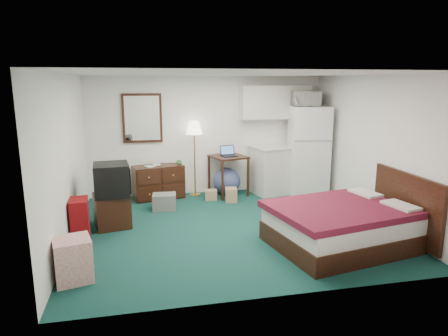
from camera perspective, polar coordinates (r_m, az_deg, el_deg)
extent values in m
cube|color=black|center=(6.73, 0.95, -8.46)|extent=(5.00, 4.50, 0.01)
cube|color=white|center=(6.30, 1.04, 13.34)|extent=(5.00, 4.50, 0.01)
cube|color=white|center=(8.58, -2.42, 4.65)|extent=(5.00, 0.01, 2.50)
cube|color=white|center=(4.29, 7.82, -3.11)|extent=(5.00, 0.01, 2.50)
cube|color=white|center=(6.33, -21.64, 1.10)|extent=(0.01, 4.50, 2.50)
cube|color=white|center=(7.37, 20.31, 2.66)|extent=(0.01, 4.50, 2.50)
sphere|color=#3C487E|center=(8.54, 0.39, -1.90)|extent=(0.67, 0.67, 0.59)
imported|color=white|center=(8.50, 11.64, 9.91)|extent=(0.57, 0.35, 0.37)
imported|color=#96805C|center=(8.14, -11.12, 0.81)|extent=(0.14, 0.09, 0.21)
imported|color=#96805C|center=(8.30, -10.17, 1.05)|extent=(0.16, 0.03, 0.21)
imported|color=#438236|center=(8.33, -6.46, 0.86)|extent=(0.13, 0.12, 0.11)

